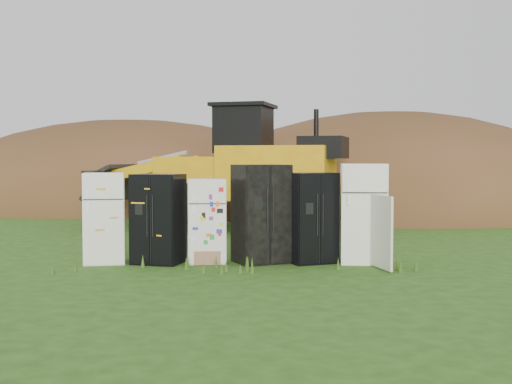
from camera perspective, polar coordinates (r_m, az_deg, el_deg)
ground at (r=12.31m, az=-1.65°, el=-6.30°), size 120.00×120.00×0.00m
fridge_leftmost at (r=12.52m, az=-13.33°, el=-2.26°), size 0.88×0.85×1.72m
fridge_black_side at (r=12.28m, az=-8.68°, el=-2.37°), size 1.04×0.91×1.69m
fridge_sticker at (r=12.27m, az=-4.37°, el=-2.56°), size 0.76×0.71×1.60m
fridge_dark_mid at (r=12.24m, az=0.46°, el=-1.93°), size 1.18×1.09×1.87m
fridge_black_right at (r=12.29m, az=4.89°, el=-2.28°), size 1.06×0.97×1.72m
fridge_open_door at (r=12.40m, az=9.51°, el=-1.87°), size 0.94×0.88×1.89m
wheel_loader at (r=18.21m, az=-3.75°, el=2.25°), size 7.77×4.78×3.50m
dirt_mound_right at (r=24.07m, az=11.81°, el=-1.80°), size 15.09×11.07×7.41m
dirt_mound_left at (r=27.83m, az=-11.09°, el=-1.15°), size 17.03×12.77×7.26m
dirt_mound_back at (r=30.63m, az=0.60°, el=-0.72°), size 18.72×12.48×6.63m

